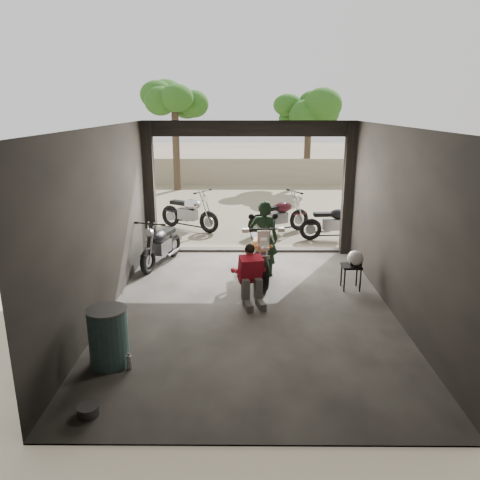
{
  "coord_description": "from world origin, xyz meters",
  "views": [
    {
      "loc": [
        -0.13,
        -7.71,
        3.52
      ],
      "look_at": [
        -0.19,
        0.6,
        1.13
      ],
      "focal_mm": 35.0,
      "sensor_mm": 36.0,
      "label": 1
    }
  ],
  "objects_px": {
    "sign_post": "(393,201)",
    "mechanic": "(252,278)",
    "left_bike": "(161,242)",
    "helmet": "(355,258)",
    "main_bike": "(259,250)",
    "outside_bike_c": "(335,220)",
    "oil_drum": "(109,338)",
    "outside_bike_a": "(189,209)",
    "outside_bike_b": "(279,213)",
    "rider": "(264,239)",
    "stool": "(351,269)"
  },
  "relations": [
    {
      "from": "stool",
      "to": "sign_post",
      "type": "height_order",
      "value": "sign_post"
    },
    {
      "from": "outside_bike_c",
      "to": "helmet",
      "type": "distance_m",
      "value": 3.66
    },
    {
      "from": "outside_bike_a",
      "to": "sign_post",
      "type": "distance_m",
      "value": 5.8
    },
    {
      "from": "main_bike",
      "to": "outside_bike_a",
      "type": "relative_size",
      "value": 1.05
    },
    {
      "from": "outside_bike_c",
      "to": "left_bike",
      "type": "bearing_deg",
      "value": 111.46
    },
    {
      "from": "left_bike",
      "to": "outside_bike_b",
      "type": "distance_m",
      "value": 4.04
    },
    {
      "from": "outside_bike_a",
      "to": "outside_bike_c",
      "type": "bearing_deg",
      "value": -71.91
    },
    {
      "from": "left_bike",
      "to": "mechanic",
      "type": "relative_size",
      "value": 1.51
    },
    {
      "from": "helmet",
      "to": "mechanic",
      "type": "bearing_deg",
      "value": -147.6
    },
    {
      "from": "rider",
      "to": "oil_drum",
      "type": "relative_size",
      "value": 1.95
    },
    {
      "from": "outside_bike_c",
      "to": "sign_post",
      "type": "relative_size",
      "value": 0.79
    },
    {
      "from": "main_bike",
      "to": "helmet",
      "type": "bearing_deg",
      "value": -24.68
    },
    {
      "from": "left_bike",
      "to": "rider",
      "type": "height_order",
      "value": "rider"
    },
    {
      "from": "rider",
      "to": "mechanic",
      "type": "relative_size",
      "value": 1.51
    },
    {
      "from": "left_bike",
      "to": "helmet",
      "type": "height_order",
      "value": "left_bike"
    },
    {
      "from": "sign_post",
      "to": "mechanic",
      "type": "bearing_deg",
      "value": -130.62
    },
    {
      "from": "outside_bike_a",
      "to": "outside_bike_c",
      "type": "xyz_separation_m",
      "value": [
        4.08,
        -1.05,
        -0.05
      ]
    },
    {
      "from": "oil_drum",
      "to": "main_bike",
      "type": "bearing_deg",
      "value": 57.54
    },
    {
      "from": "outside_bike_b",
      "to": "main_bike",
      "type": "bearing_deg",
      "value": 140.58
    },
    {
      "from": "left_bike",
      "to": "outside_bike_c",
      "type": "height_order",
      "value": "outside_bike_c"
    },
    {
      "from": "helmet",
      "to": "sign_post",
      "type": "bearing_deg",
      "value": 68.8
    },
    {
      "from": "sign_post",
      "to": "outside_bike_b",
      "type": "bearing_deg",
      "value": 145.96
    },
    {
      "from": "outside_bike_a",
      "to": "rider",
      "type": "bearing_deg",
      "value": -120.0
    },
    {
      "from": "main_bike",
      "to": "outside_bike_c",
      "type": "xyz_separation_m",
      "value": [
        2.15,
        3.0,
        -0.06
      ]
    },
    {
      "from": "left_bike",
      "to": "mechanic",
      "type": "bearing_deg",
      "value": -31.28
    },
    {
      "from": "outside_bike_a",
      "to": "mechanic",
      "type": "distance_m",
      "value": 5.73
    },
    {
      "from": "outside_bike_b",
      "to": "sign_post",
      "type": "xyz_separation_m",
      "value": [
        2.45,
        -2.35,
        0.8
      ]
    },
    {
      "from": "sign_post",
      "to": "left_bike",
      "type": "bearing_deg",
      "value": -165.24
    },
    {
      "from": "outside_bike_a",
      "to": "rider",
      "type": "distance_m",
      "value": 4.39
    },
    {
      "from": "outside_bike_b",
      "to": "helmet",
      "type": "height_order",
      "value": "outside_bike_b"
    },
    {
      "from": "rider",
      "to": "sign_post",
      "type": "relative_size",
      "value": 0.78
    },
    {
      "from": "main_bike",
      "to": "helmet",
      "type": "height_order",
      "value": "main_bike"
    },
    {
      "from": "outside_bike_c",
      "to": "mechanic",
      "type": "xyz_separation_m",
      "value": [
        -2.33,
        -4.41,
        -0.02
      ]
    },
    {
      "from": "left_bike",
      "to": "outside_bike_b",
      "type": "relative_size",
      "value": 0.93
    },
    {
      "from": "main_bike",
      "to": "mechanic",
      "type": "relative_size",
      "value": 1.74
    },
    {
      "from": "outside_bike_b",
      "to": "stool",
      "type": "relative_size",
      "value": 3.42
    },
    {
      "from": "outside_bike_b",
      "to": "outside_bike_c",
      "type": "xyz_separation_m",
      "value": [
        1.47,
        -0.68,
        -0.03
      ]
    },
    {
      "from": "main_bike",
      "to": "stool",
      "type": "height_order",
      "value": "main_bike"
    },
    {
      "from": "outside_bike_b",
      "to": "outside_bike_c",
      "type": "distance_m",
      "value": 1.62
    },
    {
      "from": "sign_post",
      "to": "rider",
      "type": "bearing_deg",
      "value": -149.12
    },
    {
      "from": "mechanic",
      "to": "helmet",
      "type": "xyz_separation_m",
      "value": [
        2.03,
        0.76,
        0.12
      ]
    },
    {
      "from": "main_bike",
      "to": "outside_bike_b",
      "type": "relative_size",
      "value": 1.08
    },
    {
      "from": "mechanic",
      "to": "sign_post",
      "type": "bearing_deg",
      "value": 26.03
    },
    {
      "from": "outside_bike_c",
      "to": "oil_drum",
      "type": "xyz_separation_m",
      "value": [
        -4.36,
        -6.46,
        -0.14
      ]
    },
    {
      "from": "main_bike",
      "to": "outside_bike_c",
      "type": "relative_size",
      "value": 1.13
    },
    {
      "from": "outside_bike_a",
      "to": "oil_drum",
      "type": "height_order",
      "value": "outside_bike_a"
    },
    {
      "from": "rider",
      "to": "outside_bike_c",
      "type": "bearing_deg",
      "value": -118.29
    },
    {
      "from": "stool",
      "to": "main_bike",
      "type": "bearing_deg",
      "value": 160.81
    },
    {
      "from": "outside_bike_c",
      "to": "oil_drum",
      "type": "height_order",
      "value": "outside_bike_c"
    },
    {
      "from": "helmet",
      "to": "oil_drum",
      "type": "distance_m",
      "value": 4.94
    }
  ]
}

